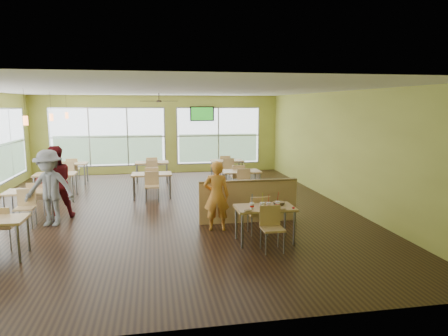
{
  "coord_description": "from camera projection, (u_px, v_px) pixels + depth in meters",
  "views": [
    {
      "loc": [
        -0.22,
        -10.7,
        2.82
      ],
      "look_at": [
        1.58,
        -0.55,
        1.18
      ],
      "focal_mm": 32.0,
      "sensor_mm": 36.0,
      "label": 1
    }
  ],
  "objects": [
    {
      "name": "room",
      "position": [
        162.0,
        151.0,
        10.63
      ],
      "size": [
        12.0,
        12.04,
        3.2
      ],
      "color": "black",
      "rests_on": "ground"
    },
    {
      "name": "window_bays",
      "position": [
        79.0,
        146.0,
        13.19
      ],
      "size": [
        9.24,
        10.24,
        2.38
      ],
      "color": "white",
      "rests_on": "room"
    },
    {
      "name": "main_table",
      "position": [
        265.0,
        212.0,
        8.21
      ],
      "size": [
        1.22,
        1.52,
        0.87
      ],
      "color": "tan",
      "rests_on": "floor"
    },
    {
      "name": "half_wall_divider",
      "position": [
        248.0,
        201.0,
        9.64
      ],
      "size": [
        2.4,
        0.14,
        1.04
      ],
      "color": "tan",
      "rests_on": "floor"
    },
    {
      "name": "dining_tables",
      "position": [
        127.0,
        177.0,
        12.27
      ],
      "size": [
        6.92,
        8.72,
        0.87
      ],
      "color": "tan",
      "rests_on": "floor"
    },
    {
      "name": "pendant_lights",
      "position": [
        39.0,
        119.0,
        10.6
      ],
      "size": [
        0.11,
        7.31,
        0.86
      ],
      "color": "#2D2119",
      "rests_on": "ceiling"
    },
    {
      "name": "ceiling_fan",
      "position": [
        159.0,
        101.0,
        13.34
      ],
      "size": [
        1.25,
        1.25,
        0.29
      ],
      "color": "#2D2119",
      "rests_on": "ceiling"
    },
    {
      "name": "tv_backwall",
      "position": [
        202.0,
        114.0,
        16.54
      ],
      "size": [
        1.0,
        0.07,
        0.6
      ],
      "color": "black",
      "rests_on": "wall_back"
    },
    {
      "name": "man_plaid",
      "position": [
        217.0,
        196.0,
        8.98
      ],
      "size": [
        0.63,
        0.46,
        1.59
      ],
      "primitive_type": "imported",
      "rotation": [
        0.0,
        0.0,
        3.0
      ],
      "color": "orange",
      "rests_on": "floor"
    },
    {
      "name": "patron_maroon",
      "position": [
        55.0,
        182.0,
        9.92
      ],
      "size": [
        1.08,
        0.98,
        1.82
      ],
      "primitive_type": "imported",
      "rotation": [
        0.0,
        0.0,
        3.53
      ],
      "color": "#5A0F13",
      "rests_on": "floor"
    },
    {
      "name": "patron_grey",
      "position": [
        50.0,
        188.0,
        9.3
      ],
      "size": [
        1.28,
        0.89,
        1.8
      ],
      "primitive_type": "imported",
      "rotation": [
        0.0,
        0.0,
        -0.21
      ],
      "color": "slate",
      "rests_on": "floor"
    },
    {
      "name": "cup_blue",
      "position": [
        252.0,
        206.0,
        7.99
      ],
      "size": [
        0.09,
        0.09,
        0.34
      ],
      "color": "white",
      "rests_on": "main_table"
    },
    {
      "name": "cup_yellow",
      "position": [
        262.0,
        206.0,
        8.0
      ],
      "size": [
        0.1,
        0.1,
        0.36
      ],
      "color": "white",
      "rests_on": "main_table"
    },
    {
      "name": "cup_red_near",
      "position": [
        268.0,
        205.0,
        8.08
      ],
      "size": [
        0.09,
        0.09,
        0.31
      ],
      "color": "white",
      "rests_on": "main_table"
    },
    {
      "name": "cup_red_far",
      "position": [
        278.0,
        204.0,
        8.1
      ],
      "size": [
        0.1,
        0.1,
        0.35
      ],
      "color": "white",
      "rests_on": "main_table"
    },
    {
      "name": "food_basket",
      "position": [
        279.0,
        203.0,
        8.36
      ],
      "size": [
        0.26,
        0.26,
        0.06
      ],
      "color": "black",
      "rests_on": "main_table"
    },
    {
      "name": "ketchup_cup",
      "position": [
        293.0,
        208.0,
        8.06
      ],
      "size": [
        0.05,
        0.05,
        0.02
      ],
      "primitive_type": "cylinder",
      "color": "#B8000B",
      "rests_on": "main_table"
    },
    {
      "name": "wrapper_left",
      "position": [
        248.0,
        211.0,
        7.83
      ],
      "size": [
        0.19,
        0.18,
        0.04
      ],
      "primitive_type": "ellipsoid",
      "rotation": [
        0.0,
        0.0,
        0.32
      ],
      "color": "olive",
      "rests_on": "main_table"
    },
    {
      "name": "wrapper_mid",
      "position": [
        265.0,
        203.0,
        8.35
      ],
      "size": [
        0.25,
        0.23,
        0.06
      ],
      "primitive_type": "ellipsoid",
      "rotation": [
        0.0,
        0.0,
        -0.13
      ],
      "color": "olive",
      "rests_on": "main_table"
    },
    {
      "name": "wrapper_right",
      "position": [
        283.0,
        209.0,
        7.95
      ],
      "size": [
        0.16,
        0.15,
        0.03
      ],
      "primitive_type": "ellipsoid",
      "rotation": [
        0.0,
        0.0,
        -0.25
      ],
      "color": "olive",
      "rests_on": "main_table"
    }
  ]
}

